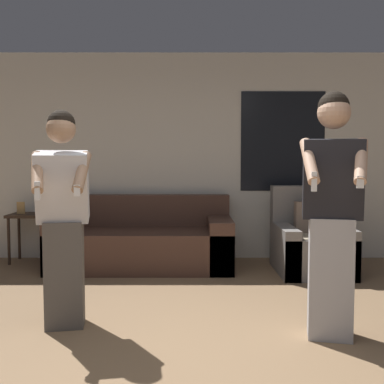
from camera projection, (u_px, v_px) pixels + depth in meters
The scene contains 7 objects.
ground_plane at pixel (180, 380), 2.65m from camera, with size 14.00×14.00×0.00m, color #846647.
wall_back at pixel (188, 156), 5.94m from camera, with size 6.58×0.07×2.70m.
couch at pixel (142, 242), 5.49m from camera, with size 2.16×0.99×0.86m.
armchair at pixel (309, 244), 5.25m from camera, with size 0.81×0.94×0.99m.
side_table at pixel (32, 221), 5.73m from camera, with size 0.58×0.42×0.77m.
person_left at pixel (62, 217), 3.44m from camera, with size 0.45×0.54×1.68m.
person_right at pixel (331, 212), 3.23m from camera, with size 0.48×0.53×1.78m.
Camera 1 is at (0.06, -2.57, 1.29)m, focal length 42.00 mm.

